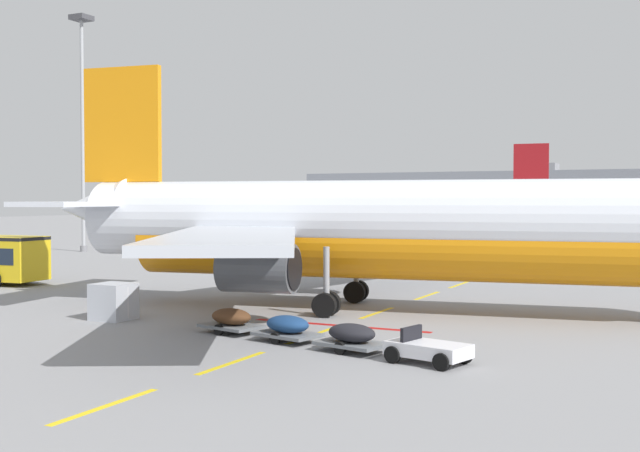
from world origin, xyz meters
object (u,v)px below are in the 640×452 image
object	(u,v)px
airliner_foreground	(371,228)
baggage_train	(319,332)
uld_cargo_container	(114,301)
apron_light_mast_near	(82,104)

from	to	relation	value
airliner_foreground	baggage_train	size ratio (longest dim) A/B	3.00
baggage_train	uld_cargo_container	bearing A→B (deg)	170.63
baggage_train	apron_light_mast_near	world-z (taller)	apron_light_mast_near
airliner_foreground	apron_light_mast_near	bearing A→B (deg)	147.80
airliner_foreground	apron_light_mast_near	size ratio (longest dim) A/B	1.47
uld_cargo_container	apron_light_mast_near	bearing A→B (deg)	134.07
baggage_train	apron_light_mast_near	distance (m)	58.85
airliner_foreground	uld_cargo_container	bearing A→B (deg)	-139.53
airliner_foreground	baggage_train	distance (m)	10.29
uld_cargo_container	apron_light_mast_near	size ratio (longest dim) A/B	0.07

